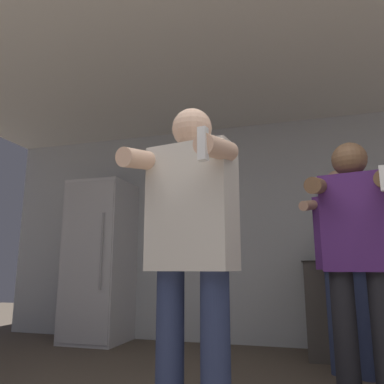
% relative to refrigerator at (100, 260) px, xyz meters
% --- Properties ---
extents(wall_back, '(7.00, 0.06, 2.55)m').
position_rel_refrigerator_xyz_m(wall_back, '(2.04, 0.35, 0.35)').
color(wall_back, '#B2B7BC').
rests_on(wall_back, ground_plane).
extents(ceiling_slab, '(7.00, 3.91, 0.05)m').
position_rel_refrigerator_xyz_m(ceiling_slab, '(2.04, -1.37, 1.65)').
color(ceiling_slab, silver).
rests_on(ceiling_slab, wall_back).
extents(refrigerator, '(0.67, 0.68, 1.86)m').
position_rel_refrigerator_xyz_m(refrigerator, '(0.00, 0.00, 0.00)').
color(refrigerator, silver).
rests_on(refrigerator, ground_plane).
extents(bottle_green_wine, '(0.07, 0.07, 0.35)m').
position_rel_refrigerator_xyz_m(bottle_green_wine, '(2.93, -0.06, 0.11)').
color(bottle_green_wine, '#194723').
rests_on(bottle_green_wine, counter).
extents(bottle_red_label, '(0.08, 0.08, 0.31)m').
position_rel_refrigerator_xyz_m(bottle_red_label, '(2.62, -0.06, 0.09)').
color(bottle_red_label, '#194723').
rests_on(bottle_red_label, counter).
extents(person_woman_foreground, '(0.54, 0.48, 1.63)m').
position_rel_refrigerator_xyz_m(person_woman_foreground, '(1.82, -2.31, 0.02)').
color(person_woman_foreground, navy).
rests_on(person_woman_foreground, ground_plane).
extents(person_man_side, '(0.53, 0.53, 1.63)m').
position_rel_refrigerator_xyz_m(person_man_side, '(2.65, -1.52, 0.01)').
color(person_man_side, black).
rests_on(person_man_side, ground_plane).
extents(person_spectator_back, '(0.57, 0.55, 1.66)m').
position_rel_refrigerator_xyz_m(person_spectator_back, '(2.65, -0.69, 0.08)').
color(person_spectator_back, navy).
rests_on(person_spectator_back, ground_plane).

